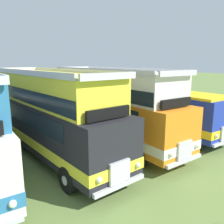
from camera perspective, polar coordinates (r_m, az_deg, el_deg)
bus_sixth_in_row at (r=12.46m, az=-14.67°, el=0.00°), size 3.03×10.72×4.52m
bus_seventh_in_row at (r=14.44m, az=-0.23°, el=2.03°), size 2.76×10.96×4.52m
bus_eighth_in_row at (r=17.01m, az=10.84°, el=1.27°), size 2.81×10.31×2.99m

